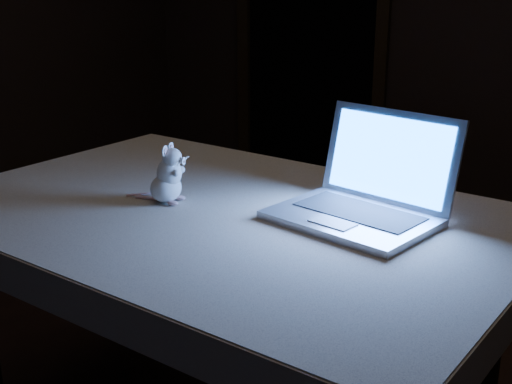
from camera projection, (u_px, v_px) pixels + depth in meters
The scene contains 5 objects.
doorway at pixel (311, 29), 4.49m from camera, with size 1.06×0.36×2.13m, color black, non-canonical shape.
table at pixel (225, 342), 2.00m from camera, with size 1.51×0.97×0.81m, color black, non-canonical shape.
tablecloth at pixel (234, 222), 1.92m from camera, with size 1.61×1.07×0.10m, color beige, non-canonical shape.
laptop at pixel (353, 172), 1.74m from camera, with size 0.40×0.35×0.27m, color #BAB9BF, non-canonical shape.
plush_mouse at pixel (165, 173), 1.91m from camera, with size 0.12×0.12×0.17m, color white, non-canonical shape.
Camera 1 is at (0.66, -1.77, 1.44)m, focal length 48.00 mm.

